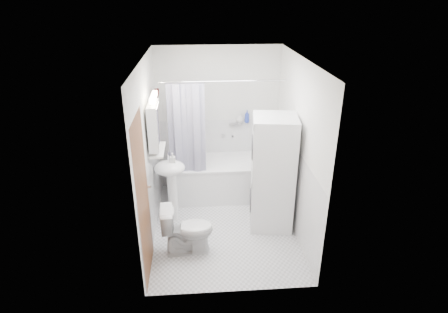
{
  "coord_description": "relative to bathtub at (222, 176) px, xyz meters",
  "views": [
    {
      "loc": [
        -0.35,
        -4.57,
        3.19
      ],
      "look_at": [
        0.01,
        0.15,
        1.05
      ],
      "focal_mm": 30.0,
      "sensor_mm": 36.0,
      "label": 1
    }
  ],
  "objects": [
    {
      "name": "washer_dryer",
      "position": [
        0.65,
        -0.9,
        0.49
      ],
      "size": [
        0.66,
        0.65,
        1.65
      ],
      "rotation": [
        0.0,
        0.0,
        -0.13
      ],
      "color": "white",
      "rests_on": "ground"
    },
    {
      "name": "shelf_cup",
      "position": [
        -0.92,
        -0.7,
        0.92
      ],
      "size": [
        0.1,
        0.09,
        0.1
      ],
      "primitive_type": "imported",
      "color": "gray",
      "rests_on": "shelf"
    },
    {
      "name": "room_walls",
      "position": [
        -0.03,
        -0.92,
        1.14
      ],
      "size": [
        2.6,
        2.6,
        2.6
      ],
      "color": "silver",
      "rests_on": "ground"
    },
    {
      "name": "shower_curtain",
      "position": [
        -0.53,
        -0.33,
        0.91
      ],
      "size": [
        0.55,
        0.02,
        1.45
      ],
      "color": "#151240",
      "rests_on": "curtain_rod"
    },
    {
      "name": "soap_pump",
      "position": [
        -0.74,
        -0.67,
        0.61
      ],
      "size": [
        0.08,
        0.17,
        0.08
      ],
      "primitive_type": "imported",
      "color": "gray",
      "rests_on": "sink"
    },
    {
      "name": "shelf_bottle",
      "position": [
        -0.92,
        -0.97,
        0.91
      ],
      "size": [
        0.07,
        0.18,
        0.07
      ],
      "primitive_type": "imported",
      "color": "gray",
      "rests_on": "shelf"
    },
    {
      "name": "toilet",
      "position": [
        -0.55,
        -1.44,
        -0.01
      ],
      "size": [
        0.69,
        0.42,
        0.66
      ],
      "primitive_type": "imported",
      "rotation": [
        0.0,
        0.0,
        1.63
      ],
      "color": "white",
      "rests_on": "ground"
    },
    {
      "name": "curtain_rod",
      "position": [
        0.0,
        -0.33,
        1.66
      ],
      "size": [
        1.81,
        0.02,
        0.02
      ],
      "primitive_type": "cylinder",
      "rotation": [
        0.0,
        1.57,
        0.0
      ],
      "color": "silver",
      "rests_on": "room_walls"
    },
    {
      "name": "medicine_cabinet",
      "position": [
        -0.94,
        -0.82,
        1.22
      ],
      "size": [
        0.13,
        0.5,
        0.71
      ],
      "color": "white",
      "rests_on": "room_walls"
    },
    {
      "name": "bathtub",
      "position": [
        0.0,
        0.0,
        0.0
      ],
      "size": [
        1.63,
        0.77,
        0.62
      ],
      "color": "white",
      "rests_on": "ground"
    },
    {
      "name": "wainscot",
      "position": [
        -0.03,
        -0.63,
        0.26
      ],
      "size": [
        1.98,
        2.58,
        2.58
      ],
      "color": "white",
      "rests_on": "ground"
    },
    {
      "name": "towel",
      "position": [
        -0.97,
        -0.17,
        1.12
      ],
      "size": [
        0.07,
        0.33,
        0.8
      ],
      "color": "#5A170A",
      "rests_on": "room_walls"
    },
    {
      "name": "tub_spout",
      "position": [
        0.2,
        0.33,
        0.6
      ],
      "size": [
        0.04,
        0.12,
        0.04
      ],
      "primitive_type": "cylinder",
      "rotation": [
        1.57,
        0.0,
        0.0
      ],
      "color": "silver",
      "rests_on": "room_walls"
    },
    {
      "name": "shelf",
      "position": [
        -0.92,
        -0.82,
        0.86
      ],
      "size": [
        0.18,
        0.54,
        0.02
      ],
      "primitive_type": "cube",
      "color": "silver",
      "rests_on": "room_walls"
    },
    {
      "name": "door",
      "position": [
        -0.98,
        -1.47,
        0.66
      ],
      "size": [
        0.05,
        2.0,
        2.0
      ],
      "color": "brown",
      "rests_on": "ground"
    },
    {
      "name": "sink",
      "position": [
        -0.78,
        -0.66,
        0.36
      ],
      "size": [
        0.44,
        0.37,
        1.04
      ],
      "color": "white",
      "rests_on": "ground"
    },
    {
      "name": "floor",
      "position": [
        -0.03,
        -0.92,
        -0.34
      ],
      "size": [
        2.6,
        2.6,
        0.0
      ],
      "primitive_type": "plane",
      "color": "silver",
      "rests_on": "ground"
    },
    {
      "name": "shampoo_b",
      "position": [
        0.44,
        0.32,
        0.86
      ],
      "size": [
        0.08,
        0.21,
        0.08
      ],
      "primitive_type": "imported",
      "color": "#2B40AF",
      "rests_on": "shower_caddy"
    },
    {
      "name": "shower_caddy",
      "position": [
        0.25,
        0.32,
        0.81
      ],
      "size": [
        0.22,
        0.06,
        0.02
      ],
      "primitive_type": "cube",
      "color": "silver",
      "rests_on": "room_walls"
    },
    {
      "name": "shampoo_a",
      "position": [
        0.32,
        0.32,
        0.88
      ],
      "size": [
        0.13,
        0.17,
        0.13
      ],
      "primitive_type": "imported",
      "color": "gray",
      "rests_on": "shower_caddy"
    }
  ]
}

